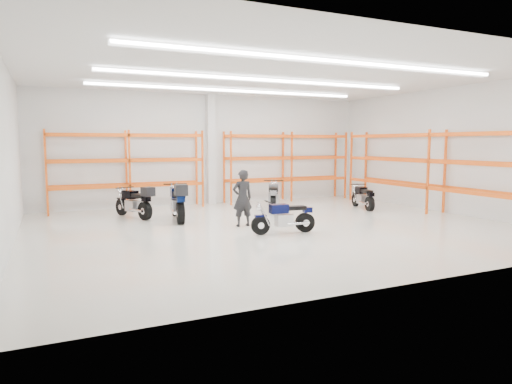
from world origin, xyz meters
name	(u,v)px	position (x,y,z in m)	size (l,w,h in m)	color
ground	(274,227)	(0.00, 0.00, 0.00)	(14.00, 14.00, 0.00)	silver
room_shell	(275,117)	(0.00, 0.03, 3.28)	(14.02, 12.02, 4.51)	silver
motorcycle_main	(286,218)	(-0.14, -1.00, 0.43)	(1.87, 0.64, 0.92)	black
motorcycle_back_a	(136,203)	(-3.51, 3.37, 0.53)	(1.08, 2.05, 1.10)	black
motorcycle_back_b	(178,202)	(-2.35, 2.27, 0.60)	(0.84, 2.45, 1.26)	black
motorcycle_back_c	(273,197)	(1.45, 2.96, 0.51)	(1.18, 2.06, 1.10)	black
motorcycle_back_d	(363,198)	(4.78, 1.92, 0.43)	(0.77, 1.85, 0.92)	black
standing_man	(242,198)	(-0.82, 0.53, 0.86)	(0.63, 0.41, 1.72)	black
structural_column	(211,150)	(0.00, 5.82, 2.25)	(0.32, 0.32, 4.50)	white
pallet_racking_back_left	(128,163)	(-3.40, 5.48, 1.79)	(5.67, 0.87, 3.00)	#FF4B13
pallet_racking_back_right	(287,160)	(3.40, 5.48, 1.79)	(5.67, 0.87, 3.00)	#FF4B13
pallet_racking_side	(437,163)	(6.48, 0.00, 1.81)	(0.87, 9.07, 3.00)	#FF4B13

